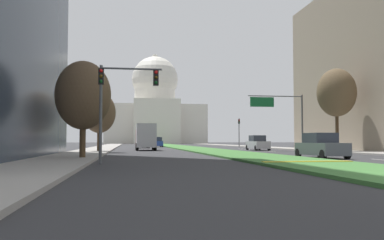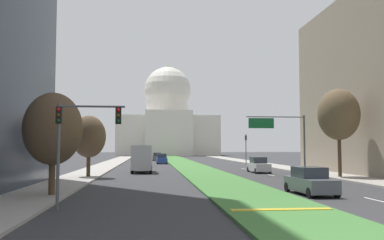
% 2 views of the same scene
% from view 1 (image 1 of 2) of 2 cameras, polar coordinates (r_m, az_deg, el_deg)
% --- Properties ---
extents(ground_plane, '(303.93, 303.93, 0.00)m').
position_cam_1_polar(ground_plane, '(79.24, -2.12, -3.70)').
color(ground_plane, '#333335').
extents(grass_median, '(5.29, 124.34, 0.14)m').
position_cam_1_polar(grass_median, '(72.38, -1.49, -3.73)').
color(grass_median, '#427A38').
rests_on(grass_median, ground_plane).
extents(median_curb_nose, '(4.76, 0.50, 0.04)m').
position_cam_1_polar(median_curb_nose, '(22.05, 15.66, -5.54)').
color(median_curb_nose, gold).
rests_on(median_curb_nose, grass_median).
extents(lane_dashes_right, '(0.16, 36.12, 0.01)m').
position_cam_1_polar(lane_dashes_right, '(45.66, 11.73, -4.31)').
color(lane_dashes_right, silver).
rests_on(lane_dashes_right, ground_plane).
extents(sidewalk_left, '(4.00, 124.34, 0.15)m').
position_cam_1_polar(sidewalk_left, '(65.03, -12.21, -3.77)').
color(sidewalk_left, '#9E9991').
rests_on(sidewalk_left, ground_plane).
extents(sidewalk_right, '(4.00, 124.34, 0.15)m').
position_cam_1_polar(sidewalk_right, '(68.56, 10.14, -3.74)').
color(sidewalk_right, '#9E9991').
rests_on(sidewalk_right, ground_plane).
extents(capitol_building, '(34.90, 23.44, 31.99)m').
position_cam_1_polar(capitol_building, '(147.81, -5.14, 1.49)').
color(capitol_building, silver).
rests_on(capitol_building, ground_plane).
extents(traffic_light_near_left, '(3.34, 0.35, 5.20)m').
position_cam_1_polar(traffic_light_near_left, '(22.16, -10.29, 3.84)').
color(traffic_light_near_left, '#515456').
rests_on(traffic_light_near_left, ground_plane).
extents(traffic_light_far_right, '(0.28, 0.35, 5.20)m').
position_cam_1_polar(traffic_light_far_right, '(74.77, 6.52, -1.20)').
color(traffic_light_far_right, '#515456').
rests_on(traffic_light_far_right, ground_plane).
extents(overhead_guide_sign, '(6.53, 0.20, 6.50)m').
position_cam_1_polar(overhead_guide_sign, '(48.43, 12.29, 1.33)').
color(overhead_guide_sign, '#515456').
rests_on(overhead_guide_sign, ground_plane).
extents(street_tree_left_near, '(3.57, 3.57, 6.39)m').
position_cam_1_polar(street_tree_left_near, '(27.64, -14.81, 3.29)').
color(street_tree_left_near, '#4C3823').
rests_on(street_tree_left_near, ground_plane).
extents(street_tree_left_mid, '(3.31, 3.31, 6.12)m').
position_cam_1_polar(street_tree_left_mid, '(43.00, -12.69, 0.97)').
color(street_tree_left_mid, '#4C3823').
rests_on(street_tree_left_mid, ground_plane).
extents(street_tree_right_mid, '(4.03, 4.03, 8.74)m').
position_cam_1_polar(street_tree_right_mid, '(45.63, 19.33, 3.57)').
color(street_tree_right_mid, '#4C3823').
rests_on(street_tree_right_mid, ground_plane).
extents(sedan_lead_stopped, '(2.10, 4.60, 1.76)m').
position_cam_1_polar(sedan_lead_stopped, '(30.09, 17.39, -3.49)').
color(sedan_lead_stopped, '#4C5156').
rests_on(sedan_lead_stopped, ground_plane).
extents(sedan_midblock, '(1.86, 4.68, 1.84)m').
position_cam_1_polar(sedan_midblock, '(51.69, 9.05, -3.20)').
color(sedan_midblock, '#BCBCC1').
rests_on(sedan_midblock, ground_plane).
extents(sedan_distant, '(2.08, 4.47, 1.72)m').
position_cam_1_polar(sedan_distant, '(65.34, -6.84, -3.17)').
color(sedan_distant, silver).
rests_on(sedan_distant, ground_plane).
extents(sedan_far_horizon, '(1.88, 4.67, 1.82)m').
position_cam_1_polar(sedan_far_horizon, '(75.85, -4.83, -3.10)').
color(sedan_far_horizon, navy).
rests_on(sedan_far_horizon, ground_plane).
extents(sedan_very_far, '(2.02, 4.53, 1.75)m').
position_cam_1_polar(sedan_very_far, '(92.04, -5.87, -3.05)').
color(sedan_very_far, '#4C5156').
rests_on(sedan_very_far, ground_plane).
extents(box_truck_delivery, '(2.40, 6.40, 3.20)m').
position_cam_1_polar(box_truck_delivery, '(50.78, -6.41, -2.30)').
color(box_truck_delivery, maroon).
rests_on(box_truck_delivery, ground_plane).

